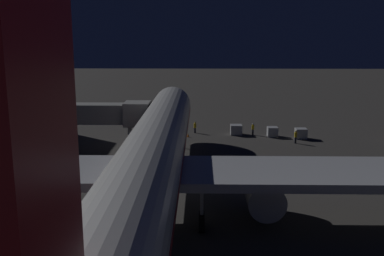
% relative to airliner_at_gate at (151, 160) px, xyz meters
% --- Properties ---
extents(ground_plane, '(320.00, 320.00, 0.00)m').
position_rel_airliner_at_gate_xyz_m(ground_plane, '(0.00, -8.51, -5.11)').
color(ground_plane, '#383533').
extents(airliner_at_gate, '(51.71, 62.79, 18.09)m').
position_rel_airliner_at_gate_xyz_m(airliner_at_gate, '(0.00, 0.00, 0.00)').
color(airliner_at_gate, silver).
rests_on(airliner_at_gate, ground_plane).
extents(jet_bridge, '(24.47, 3.40, 6.79)m').
position_rel_airliner_at_gate_xyz_m(jet_bridge, '(12.99, -21.12, 0.16)').
color(jet_bridge, '#9E9E99').
rests_on(jet_bridge, ground_plane).
extents(baggage_container_near_belt, '(1.76, 1.73, 1.53)m').
position_rel_airliner_at_gate_xyz_m(baggage_container_near_belt, '(-9.67, -32.62, -4.34)').
color(baggage_container_near_belt, '#B7BABF').
rests_on(baggage_container_near_belt, ground_plane).
extents(baggage_container_mid_row, '(1.65, 1.54, 1.53)m').
position_rel_airliner_at_gate_xyz_m(baggage_container_mid_row, '(-19.15, -30.06, -4.34)').
color(baggage_container_mid_row, '#B7BABF').
rests_on(baggage_container_mid_row, ground_plane).
extents(baggage_container_far_row, '(1.54, 1.60, 1.48)m').
position_rel_airliner_at_gate_xyz_m(baggage_container_far_row, '(-15.09, -31.30, -4.37)').
color(baggage_container_far_row, '#B7BABF').
rests_on(baggage_container_far_row, ground_plane).
extents(ground_crew_by_belt_loader, '(0.40, 0.40, 1.85)m').
position_rel_airliner_at_gate_xyz_m(ground_crew_by_belt_loader, '(-12.23, -32.32, -4.09)').
color(ground_crew_by_belt_loader, black).
rests_on(ground_crew_by_belt_loader, ground_plane).
extents(ground_crew_under_port_wing, '(0.40, 0.40, 1.81)m').
position_rel_airliner_at_gate_xyz_m(ground_crew_under_port_wing, '(-3.23, -33.64, -4.11)').
color(ground_crew_under_port_wing, black).
rests_on(ground_crew_under_port_wing, ground_plane).
extents(ground_crew_by_tug, '(0.40, 0.40, 1.89)m').
position_rel_airliner_at_gate_xyz_m(ground_crew_by_tug, '(-17.71, -26.98, -4.06)').
color(ground_crew_by_tug, black).
rests_on(ground_crew_by_tug, ground_plane).
extents(traffic_cone_nose_port, '(0.36, 0.36, 0.55)m').
position_rel_airliner_at_gate_xyz_m(traffic_cone_nose_port, '(-2.20, -30.75, -4.83)').
color(traffic_cone_nose_port, orange).
rests_on(traffic_cone_nose_port, ground_plane).
extents(traffic_cone_nose_starboard, '(0.36, 0.36, 0.55)m').
position_rel_airliner_at_gate_xyz_m(traffic_cone_nose_starboard, '(2.20, -30.75, -4.83)').
color(traffic_cone_nose_starboard, orange).
rests_on(traffic_cone_nose_starboard, ground_plane).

